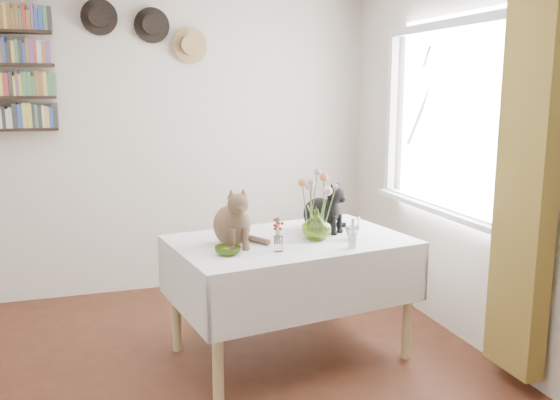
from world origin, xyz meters
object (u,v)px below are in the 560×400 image
object	(u,v)px
dining_table	(290,268)
tabby_cat	(232,215)
black_cat	(319,206)
flower_vase	(316,225)

from	to	relation	value
dining_table	tabby_cat	world-z (taller)	tabby_cat
black_cat	flower_vase	distance (m)	0.25
tabby_cat	dining_table	bearing A→B (deg)	-1.22
tabby_cat	flower_vase	world-z (taller)	tabby_cat
dining_table	flower_vase	bearing A→B (deg)	-22.86
dining_table	black_cat	xyz separation A→B (m)	(0.26, 0.15, 0.36)
tabby_cat	black_cat	distance (m)	0.65
dining_table	flower_vase	xyz separation A→B (m)	(0.15, -0.06, 0.29)
black_cat	flower_vase	size ratio (longest dim) A/B	1.76
flower_vase	tabby_cat	bearing A→B (deg)	174.48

